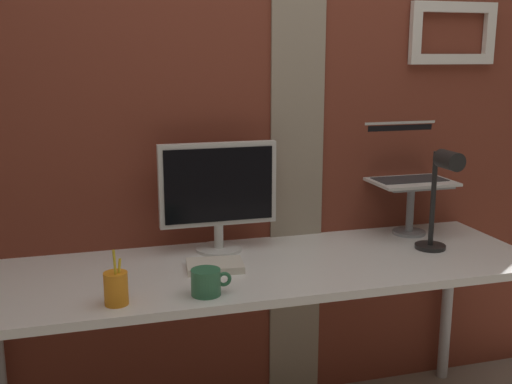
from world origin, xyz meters
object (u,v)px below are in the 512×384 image
pen_cup (116,288)px  coffee_mug (207,282)px  monitor (218,189)px  laptop (404,165)px  desk_lamp (442,189)px

pen_cup → coffee_mug: 0.28m
monitor → laptop: bearing=4.9°
monitor → coffee_mug: bearing=-107.6°
laptop → coffee_mug: bearing=-152.5°
desk_lamp → coffee_mug: size_ratio=3.07×
monitor → pen_cup: monitor is taller
laptop → pen_cup: 1.37m
monitor → desk_lamp: (0.81, -0.26, 0.01)m
desk_lamp → pen_cup: (-1.23, -0.18, -0.20)m
monitor → coffee_mug: monitor is taller
desk_lamp → pen_cup: bearing=-171.9°
desk_lamp → laptop: bearing=85.8°
pen_cup → coffee_mug: bearing=0.1°
desk_lamp → monitor: bearing=162.3°
monitor → laptop: size_ratio=1.36×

